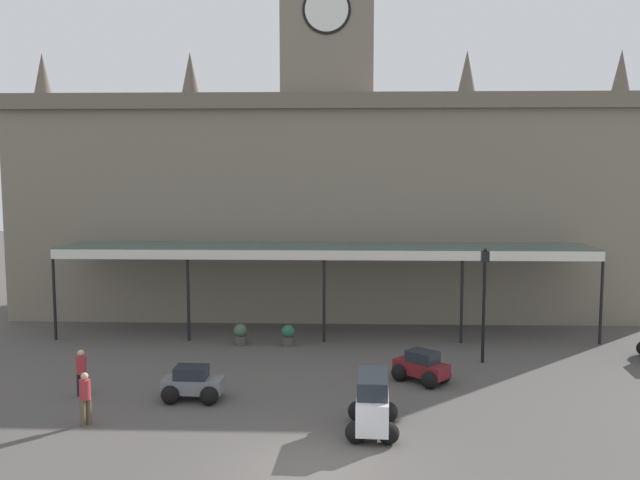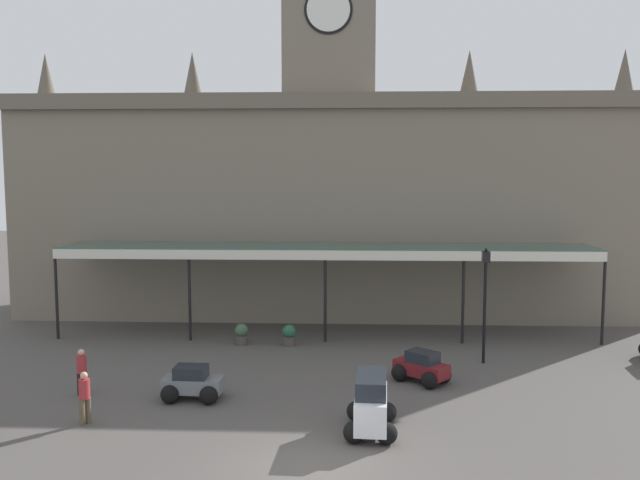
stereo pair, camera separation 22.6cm
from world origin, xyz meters
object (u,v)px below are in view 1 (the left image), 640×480
at_px(car_white_van, 373,406).
at_px(planter_near_kerb, 288,335).
at_px(car_grey_sedan, 193,386).
at_px(car_maroon_sedan, 421,369).
at_px(pedestrian_crossing_forecourt, 82,371).
at_px(planter_by_canopy, 240,334).
at_px(victorian_lamppost, 484,292).
at_px(pedestrian_beside_cars, 85,396).

bearing_deg(car_white_van, planter_near_kerb, 108.87).
height_order(car_white_van, car_grey_sedan, car_white_van).
xyz_separation_m(car_maroon_sedan, planter_near_kerb, (-5.44, 5.01, -0.01)).
relative_size(car_maroon_sedan, car_white_van, 0.91).
bearing_deg(pedestrian_crossing_forecourt, car_white_van, -15.87).
distance_m(car_grey_sedan, planter_by_canopy, 7.39).
bearing_deg(planter_near_kerb, car_grey_sedan, -110.43).
bearing_deg(car_maroon_sedan, car_white_van, -112.87).
distance_m(victorian_lamppost, planter_by_canopy, 11.05).
relative_size(victorian_lamppost, planter_near_kerb, 4.98).
relative_size(car_grey_sedan, planter_by_canopy, 2.16).
height_order(car_white_van, planter_near_kerb, car_white_van).
xyz_separation_m(car_grey_sedan, pedestrian_beside_cars, (-2.83, -2.36, 0.41)).
height_order(car_white_van, victorian_lamppost, victorian_lamppost).
bearing_deg(victorian_lamppost, planter_by_canopy, 166.60).
xyz_separation_m(car_white_van, pedestrian_beside_cars, (-8.92, 0.26, 0.10)).
xyz_separation_m(car_grey_sedan, planter_by_canopy, (0.52, 7.37, -0.01)).
relative_size(car_white_van, planter_by_canopy, 2.55).
distance_m(planter_near_kerb, planter_by_canopy, 2.19).
bearing_deg(car_grey_sedan, planter_by_canopy, 85.98).
xyz_separation_m(pedestrian_beside_cars, planter_near_kerb, (5.54, 9.63, -0.42)).
xyz_separation_m(car_grey_sedan, victorian_lamppost, (10.98, 4.87, 2.48)).
bearing_deg(victorian_lamppost, car_grey_sedan, -156.07).
bearing_deg(planter_near_kerb, car_white_van, -71.13).
height_order(car_grey_sedan, planter_by_canopy, car_grey_sedan).
distance_m(car_white_van, planter_near_kerb, 10.46).
distance_m(car_grey_sedan, victorian_lamppost, 12.27).
height_order(pedestrian_beside_cars, planter_by_canopy, pedestrian_beside_cars).
bearing_deg(pedestrian_crossing_forecourt, car_grey_sedan, -3.42).
distance_m(pedestrian_beside_cars, planter_near_kerb, 11.11).
xyz_separation_m(pedestrian_crossing_forecourt, victorian_lamppost, (14.97, 4.64, 2.07)).
bearing_deg(car_grey_sedan, pedestrian_beside_cars, -140.15).
relative_size(car_maroon_sedan, planter_near_kerb, 2.33).
height_order(planter_near_kerb, planter_by_canopy, same).
xyz_separation_m(car_white_van, car_grey_sedan, (-6.09, 2.62, -0.30)).
bearing_deg(victorian_lamppost, pedestrian_crossing_forecourt, -162.79).
height_order(car_maroon_sedan, planter_near_kerb, car_maroon_sedan).
height_order(pedestrian_beside_cars, pedestrian_crossing_forecourt, same).
bearing_deg(pedestrian_crossing_forecourt, planter_near_kerb, 46.41).
relative_size(car_white_van, planter_near_kerb, 2.55).
bearing_deg(planter_near_kerb, planter_by_canopy, 177.33).
relative_size(pedestrian_crossing_forecourt, planter_by_canopy, 1.74).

